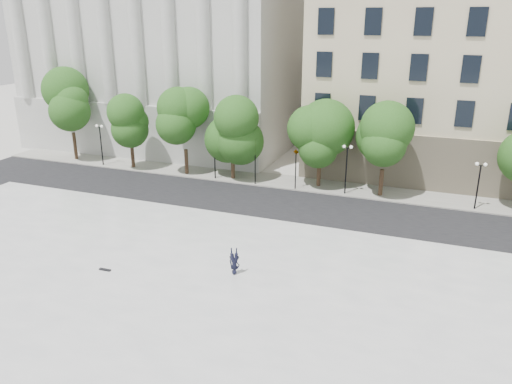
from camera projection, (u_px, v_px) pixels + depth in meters
ground at (124, 315)px, 25.96m from camera, size 160.00×160.00×0.00m
plaza at (155, 284)px, 28.54m from camera, size 44.00×22.00×0.45m
street at (250, 202)px, 41.85m from camera, size 60.00×8.00×0.02m
far_sidewalk at (273, 180)px, 47.13m from camera, size 60.00×4.00×0.12m
building_west at (182, 32)px, 61.39m from camera, size 31.50×27.65×25.60m
building_east at (511, 54)px, 49.96m from camera, size 36.00×26.15×23.00m
traffic_light_west at (255, 145)px, 44.78m from camera, size 1.16×1.91×4.27m
traffic_light_east at (296, 149)px, 43.50m from camera, size 1.07×1.94×4.27m
person_lying at (235, 270)px, 29.12m from camera, size 1.08×1.77×0.45m
skateboard at (105, 270)px, 29.60m from camera, size 0.75×0.21×0.08m
street_trees at (265, 130)px, 45.20m from camera, size 48.14×4.92×7.66m
lamp_posts at (270, 155)px, 44.90m from camera, size 36.66×0.28×4.44m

